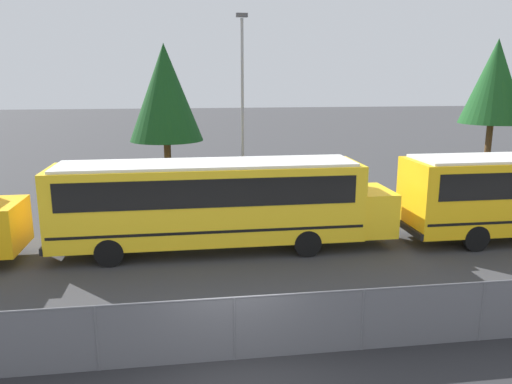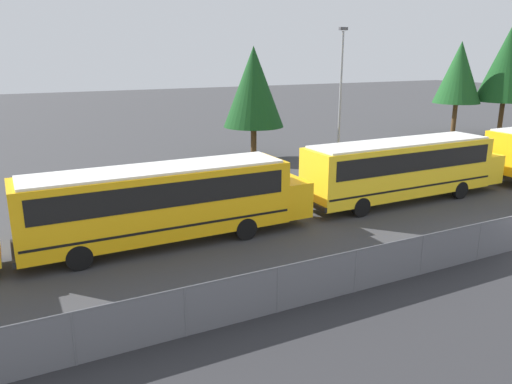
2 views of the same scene
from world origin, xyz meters
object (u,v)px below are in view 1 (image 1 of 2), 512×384
Objects in this scene: tree_0 at (165,93)px; tree_2 at (495,82)px; light_pole at (242,100)px; school_bus_2 at (216,199)px.

tree_2 is (22.55, 0.99, 0.63)m from tree_0.
light_pole is at bearing -50.59° from tree_0.
tree_0 is (-4.18, 5.09, 0.27)m from light_pole.
tree_0 is at bearing 98.90° from school_bus_2.
tree_2 is at bearing 18.32° from light_pole.
light_pole is 6.59m from tree_0.
light_pole is 19.37m from tree_2.
school_bus_2 is 14.37m from tree_0.
school_bus_2 is 1.41× the size of tree_2.
school_bus_2 is 1.33× the size of light_pole.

